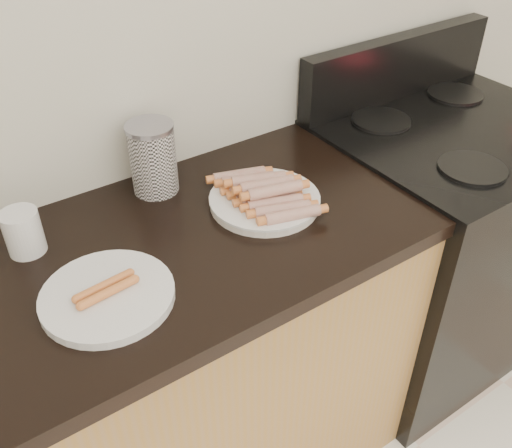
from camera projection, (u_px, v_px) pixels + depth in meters
wall_back at (166, 13)px, 1.33m from camera, size 4.00×0.04×2.60m
stove at (434, 247)px, 1.97m from camera, size 0.76×0.65×0.91m
stove_panel at (398, 67)px, 1.83m from camera, size 0.76×0.06×0.20m
burner_near_left at (472, 168)px, 1.51m from camera, size 0.18×0.18×0.01m
burner_far_left at (381, 120)px, 1.73m from camera, size 0.18×0.18×0.01m
burner_far_right at (455, 94)px, 1.89m from camera, size 0.18×0.18×0.01m
main_plate at (265, 202)px, 1.39m from camera, size 0.27×0.27×0.02m
side_plate at (108, 296)px, 1.13m from camera, size 0.31×0.31×0.02m
hotdog_pile at (265, 192)px, 1.37m from camera, size 0.13×0.28×0.05m
plain_sausages at (106, 289)px, 1.12m from camera, size 0.12×0.05×0.02m
canister at (153, 158)px, 1.40m from camera, size 0.12×0.12×0.18m
mug at (23, 232)px, 1.23m from camera, size 0.11×0.11×0.10m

